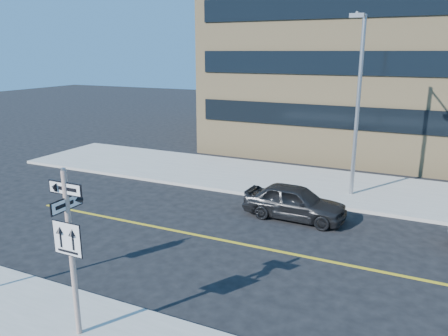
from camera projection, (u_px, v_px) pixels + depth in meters
The scene contains 5 objects.
ground at pixel (142, 288), 12.59m from camera, with size 120.00×120.00×0.00m, color black.
sign_pole at pixel (70, 245), 9.76m from camera, with size 0.92×0.92×4.06m.
parked_car_a at pixel (295, 202), 17.70m from camera, with size 4.17×1.68×1.42m, color black.
streetlight_a at pixel (358, 95), 19.08m from camera, with size 0.55×2.25×8.00m.
building_brick at pixel (366, 17), 31.24m from camera, with size 18.00×18.00×18.00m, color tan.
Camera 1 is at (6.97, -9.15, 6.62)m, focal length 35.00 mm.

